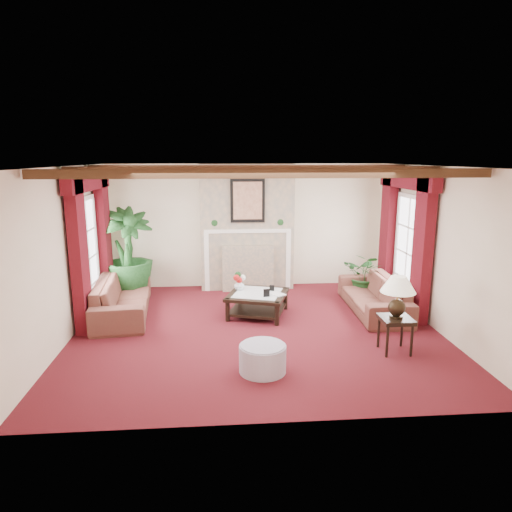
{
  "coord_description": "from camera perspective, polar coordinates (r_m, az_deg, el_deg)",
  "views": [
    {
      "loc": [
        -0.59,
        -7.2,
        2.85
      ],
      "look_at": [
        0.02,
        0.4,
        1.18
      ],
      "focal_mm": 32.0,
      "sensor_mm": 36.0,
      "label": 1
    }
  ],
  "objects": [
    {
      "name": "floor",
      "position": [
        7.76,
        0.09,
        -9.2
      ],
      "size": [
        6.0,
        6.0,
        0.0
      ],
      "primitive_type": "plane",
      "color": "#3D0B12",
      "rests_on": "ground"
    },
    {
      "name": "sofa_left",
      "position": [
        8.69,
        -16.37,
        -4.24
      ],
      "size": [
        2.41,
        1.11,
        0.89
      ],
      "primitive_type": "imported",
      "rotation": [
        0.0,
        0.0,
        1.67
      ],
      "color": "#3E1118",
      "rests_on": "ground"
    },
    {
      "name": "photo_frame_a",
      "position": [
        8.07,
        1.33,
        -4.66
      ],
      "size": [
        0.11,
        0.04,
        0.15
      ],
      "primitive_type": null,
      "rotation": [
        0.0,
        0.0,
        0.18
      ],
      "color": "black",
      "rests_on": "coffee_table"
    },
    {
      "name": "sofa_right",
      "position": [
        8.81,
        14.54,
        -4.08
      ],
      "size": [
        2.18,
        0.72,
        0.84
      ],
      "primitive_type": "imported",
      "rotation": [
        0.0,
        0.0,
        -1.59
      ],
      "color": "#3E1118",
      "rests_on": "ground"
    },
    {
      "name": "flower_vase",
      "position": [
        8.49,
        -2.11,
        -3.65
      ],
      "size": [
        0.32,
        0.33,
        0.19
      ],
      "primitive_type": "imported",
      "rotation": [
        0.0,
        0.0,
        0.35
      ],
      "color": "silver",
      "rests_on": "coffee_table"
    },
    {
      "name": "photo_frame_b",
      "position": [
        8.43,
        2.0,
        -4.04
      ],
      "size": [
        0.09,
        0.04,
        0.12
      ],
      "primitive_type": null,
      "rotation": [
        0.0,
        0.0,
        -0.27
      ],
      "color": "black",
      "rests_on": "coffee_table"
    },
    {
      "name": "potted_palm",
      "position": [
        9.68,
        -15.67,
        -2.07
      ],
      "size": [
        2.61,
        2.73,
        1.04
      ],
      "primitive_type": "imported",
      "rotation": [
        0.0,
        0.0,
        0.51
      ],
      "color": "black",
      "rests_on": "ground"
    },
    {
      "name": "back_wall",
      "position": [
        10.08,
        -1.19,
        3.77
      ],
      "size": [
        6.0,
        0.02,
        2.7
      ],
      "primitive_type": "cube",
      "color": "beige",
      "rests_on": "ground"
    },
    {
      "name": "fireplace",
      "position": [
        9.77,
        -1.16,
        11.45
      ],
      "size": [
        2.0,
        0.52,
        2.7
      ],
      "primitive_type": null,
      "color": "tan",
      "rests_on": "ground"
    },
    {
      "name": "french_door_left",
      "position": [
        8.57,
        -20.86,
        6.71
      ],
      "size": [
        0.1,
        1.1,
        2.16
      ],
      "primitive_type": null,
      "color": "white",
      "rests_on": "ground"
    },
    {
      "name": "curtains_right",
      "position": [
        8.9,
        18.49,
        9.78
      ],
      "size": [
        0.2,
        2.4,
        2.55
      ],
      "primitive_type": null,
      "color": "#480914",
      "rests_on": "ground"
    },
    {
      "name": "side_table",
      "position": [
        7.16,
        16.97,
        -9.38
      ],
      "size": [
        0.46,
        0.46,
        0.54
      ],
      "primitive_type": null,
      "rotation": [
        0.0,
        0.0,
        -0.02
      ],
      "color": "black",
      "rests_on": "ground"
    },
    {
      "name": "ceiling",
      "position": [
        7.22,
        0.1,
        11.15
      ],
      "size": [
        6.0,
        6.0,
        0.0
      ],
      "primitive_type": "plane",
      "rotation": [
        3.14,
        0.0,
        0.0
      ],
      "color": "white",
      "rests_on": "floor"
    },
    {
      "name": "small_plant",
      "position": [
        9.67,
        13.48,
        -2.92
      ],
      "size": [
        1.77,
        1.77,
        0.73
      ],
      "primitive_type": "imported",
      "rotation": [
        0.0,
        0.0,
        -0.74
      ],
      "color": "black",
      "rests_on": "ground"
    },
    {
      "name": "curtains_left",
      "position": [
        8.51,
        -20.35,
        9.56
      ],
      "size": [
        0.2,
        2.4,
        2.55
      ],
      "primitive_type": null,
      "color": "#480914",
      "rests_on": "ground"
    },
    {
      "name": "book",
      "position": [
        8.13,
        2.16,
        -4.07
      ],
      "size": [
        0.22,
        0.21,
        0.28
      ],
      "primitive_type": "imported",
      "rotation": [
        0.0,
        0.0,
        0.58
      ],
      "color": "black",
      "rests_on": "coffee_table"
    },
    {
      "name": "table_lamp",
      "position": [
        6.97,
        17.27,
        -4.86
      ],
      "size": [
        0.51,
        0.51,
        0.64
      ],
      "primitive_type": null,
      "color": "black",
      "rests_on": "side_table"
    },
    {
      "name": "ottoman",
      "position": [
        6.29,
        0.83,
        -12.71
      ],
      "size": [
        0.64,
        0.64,
        0.37
      ],
      "primitive_type": "cylinder",
      "color": "#A097AC",
      "rests_on": "ground"
    },
    {
      "name": "left_wall",
      "position": [
        7.74,
        -22.64,
        0.19
      ],
      "size": [
        0.02,
        5.5,
        2.7
      ],
      "primitive_type": "cube",
      "color": "beige",
      "rests_on": "ground"
    },
    {
      "name": "ceiling_beams",
      "position": [
        7.23,
        0.1,
        10.67
      ],
      "size": [
        6.0,
        3.0,
        0.12
      ],
      "primitive_type": null,
      "color": "#362011",
      "rests_on": "ceiling"
    },
    {
      "name": "coffee_table",
      "position": [
        8.39,
        0.2,
        -6.02
      ],
      "size": [
        1.28,
        1.28,
        0.42
      ],
      "primitive_type": null,
      "rotation": [
        0.0,
        0.0,
        -0.31
      ],
      "color": "black",
      "rests_on": "ground"
    },
    {
      "name": "right_wall",
      "position": [
        8.18,
        21.53,
        0.91
      ],
      "size": [
        0.02,
        5.5,
        2.7
      ],
      "primitive_type": "cube",
      "color": "beige",
      "rests_on": "ground"
    },
    {
      "name": "french_door_right",
      "position": [
        8.97,
        18.96,
        7.07
      ],
      "size": [
        0.1,
        1.1,
        2.16
      ],
      "primitive_type": null,
      "color": "white",
      "rests_on": "ground"
    }
  ]
}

